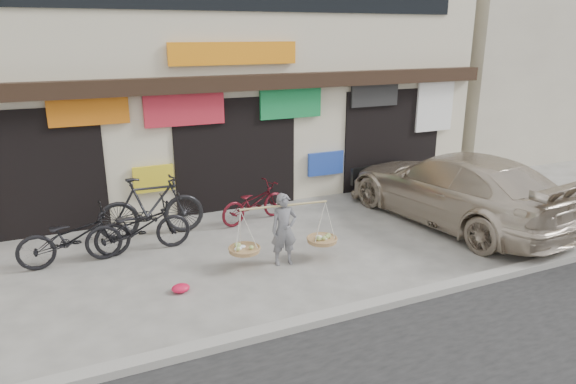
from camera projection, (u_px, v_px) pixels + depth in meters
name	position (u px, v px, depth m)	size (l,w,h in m)	color
ground	(299.00, 263.00, 9.65)	(70.00, 70.00, 0.00)	gray
kerb	(354.00, 310.00, 7.89)	(70.00, 0.25, 0.12)	gray
shophouse_block	(200.00, 59.00, 14.21)	(14.00, 6.32, 7.00)	beige
neighbor_east	(533.00, 58.00, 20.09)	(12.00, 7.00, 6.40)	#BBB29A
street_vendor	(284.00, 233.00, 9.45)	(2.06, 0.73, 1.37)	slate
bike_0	(139.00, 227.00, 9.97)	(0.70, 2.01, 1.06)	black
bike_1	(151.00, 207.00, 10.73)	(0.62, 2.19, 1.32)	black
bike_2	(254.00, 202.00, 11.67)	(0.60, 1.71, 0.90)	#4F0D16
bike_3	(74.00, 237.00, 9.51)	(0.70, 2.01, 1.06)	black
suv	(454.00, 188.00, 11.56)	(2.93, 5.76, 1.60)	#C1B19C
red_bag	(181.00, 288.00, 8.55)	(0.31, 0.25, 0.14)	red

